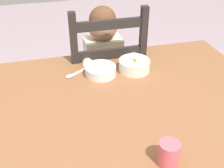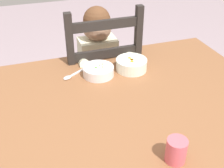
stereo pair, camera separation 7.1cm
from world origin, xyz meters
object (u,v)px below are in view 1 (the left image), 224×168
object	(u,v)px
dining_table	(100,120)
child_figure	(104,61)
dining_chair	(105,83)
spoon	(73,75)
bowl_of_carrots	(134,65)
drinking_cup	(169,153)
bowl_of_peas	(101,70)

from	to	relation	value
dining_table	child_figure	bearing A→B (deg)	74.51
dining_chair	spoon	distance (m)	0.43
child_figure	bowl_of_carrots	xyz separation A→B (m)	(0.09, -0.29, 0.11)
dining_table	drinking_cup	xyz separation A→B (m)	(0.15, -0.37, 0.13)
child_figure	drinking_cup	world-z (taller)	child_figure
dining_table	bowl_of_carrots	bearing A→B (deg)	46.20
drinking_cup	dining_table	bearing A→B (deg)	112.12
bowl_of_peas	bowl_of_carrots	bearing A→B (deg)	-0.01
dining_chair	bowl_of_carrots	distance (m)	0.42
dining_table	bowl_of_peas	size ratio (longest dim) A/B	10.17
child_figure	drinking_cup	xyz separation A→B (m)	(-0.00, -0.91, 0.13)
bowl_of_peas	child_figure	bearing A→B (deg)	73.31
bowl_of_peas	spoon	world-z (taller)	bowl_of_peas
spoon	drinking_cup	distance (m)	0.68
child_figure	bowl_of_peas	world-z (taller)	child_figure
spoon	dining_table	bearing A→B (deg)	-74.98
bowl_of_peas	dining_chair	bearing A→B (deg)	73.53
dining_chair	spoon	bearing A→B (deg)	-129.94
bowl_of_peas	bowl_of_carrots	size ratio (longest dim) A/B	0.97
dining_chair	drinking_cup	distance (m)	0.95
dining_table	drinking_cup	world-z (taller)	drinking_cup
bowl_of_peas	bowl_of_carrots	distance (m)	0.18
dining_chair	bowl_of_peas	size ratio (longest dim) A/B	6.46
dining_table	bowl_of_peas	bearing A→B (deg)	75.94
dining_chair	bowl_of_carrots	xyz separation A→B (m)	(0.09, -0.30, 0.28)
bowl_of_carrots	drinking_cup	distance (m)	0.62
child_figure	spoon	xyz separation A→B (m)	(-0.22, -0.26, 0.09)
spoon	bowl_of_peas	bearing A→B (deg)	-11.90
bowl_of_carrots	drinking_cup	world-z (taller)	drinking_cup
child_figure	dining_chair	bearing A→B (deg)	95.09
dining_table	dining_chair	size ratio (longest dim) A/B	1.57
child_figure	spoon	distance (m)	0.36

